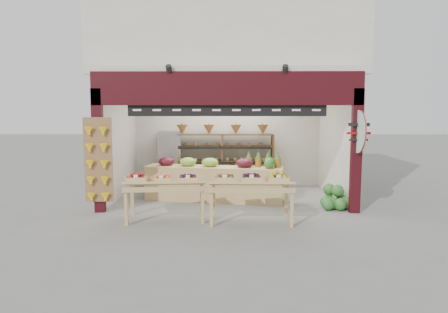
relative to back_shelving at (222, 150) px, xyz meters
The scene contains 11 objects.
ground 2.13m from the back_shelving, 85.58° to the right, with size 60.00×60.00×0.00m, color slate.
shop_structure 2.84m from the back_shelving, 55.94° to the right, with size 6.36×5.12×5.40m.
banana_board 3.96m from the back_shelving, 130.83° to the right, with size 0.60×0.15×1.80m.
gift_sign 4.19m from the back_shelving, 45.75° to the right, with size 0.04×0.93×0.92m.
back_shelving is the anchor object (origin of this frame).
refrigerator 1.53m from the back_shelving, behind, with size 0.63×0.63×1.63m, color #A8AAAF.
cardboard_stack 1.95m from the back_shelving, 148.66° to the right, with size 1.03×0.75×0.66m.
mid_counter 1.83m from the back_shelving, 96.39° to the right, with size 3.41×1.22×1.06m.
display_table_left 3.63m from the back_shelving, 109.33° to the right, with size 1.65×1.01×1.01m.
display_table_right 3.67m from the back_shelving, 80.35° to the right, with size 1.64×0.93×1.03m.
watermelon_pile 3.70m from the back_shelving, 43.74° to the right, with size 0.75×0.70×0.53m.
Camera 1 is at (0.03, -9.51, 2.15)m, focal length 32.00 mm.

